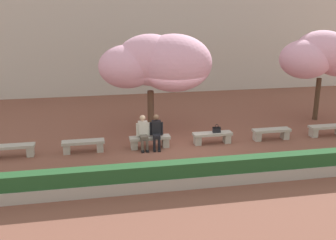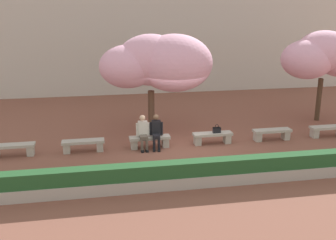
% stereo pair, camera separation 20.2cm
% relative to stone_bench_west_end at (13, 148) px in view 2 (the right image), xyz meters
% --- Properties ---
extents(ground_plane, '(100.00, 100.00, 0.00)m').
position_rel_stone_bench_west_end_xyz_m(ground_plane, '(6.17, 0.00, -0.29)').
color(ground_plane, brown).
extents(building_facade, '(28.00, 4.00, 9.47)m').
position_rel_stone_bench_west_end_xyz_m(building_facade, '(6.17, 11.54, 4.44)').
color(building_facade, beige).
rests_on(building_facade, ground).
extents(stone_bench_west_end, '(1.54, 0.43, 0.45)m').
position_rel_stone_bench_west_end_xyz_m(stone_bench_west_end, '(0.00, 0.00, 0.00)').
color(stone_bench_west_end, '#ADA89E').
rests_on(stone_bench_west_end, ground).
extents(stone_bench_near_west, '(1.54, 0.43, 0.45)m').
position_rel_stone_bench_west_end_xyz_m(stone_bench_near_west, '(2.47, 0.00, 0.00)').
color(stone_bench_near_west, '#ADA89E').
rests_on(stone_bench_near_west, ground).
extents(stone_bench_center, '(1.54, 0.43, 0.45)m').
position_rel_stone_bench_west_end_xyz_m(stone_bench_center, '(4.94, 0.00, 0.00)').
color(stone_bench_center, '#ADA89E').
rests_on(stone_bench_center, ground).
extents(stone_bench_near_east, '(1.54, 0.43, 0.45)m').
position_rel_stone_bench_west_end_xyz_m(stone_bench_near_east, '(7.40, 0.00, 0.00)').
color(stone_bench_near_east, '#ADA89E').
rests_on(stone_bench_near_east, ground).
extents(stone_bench_east_end, '(1.54, 0.43, 0.45)m').
position_rel_stone_bench_west_end_xyz_m(stone_bench_east_end, '(9.87, 0.00, 0.00)').
color(stone_bench_east_end, '#ADA89E').
rests_on(stone_bench_east_end, ground).
extents(stone_bench_far_east, '(1.54, 0.43, 0.45)m').
position_rel_stone_bench_west_end_xyz_m(stone_bench_far_east, '(12.34, 0.00, 0.00)').
color(stone_bench_far_east, '#ADA89E').
rests_on(stone_bench_far_east, ground).
extents(person_seated_left, '(0.51, 0.69, 1.29)m').
position_rel_stone_bench_west_end_xyz_m(person_seated_left, '(4.68, -0.05, 0.40)').
color(person_seated_left, black).
rests_on(person_seated_left, ground).
extents(person_seated_right, '(0.51, 0.71, 1.29)m').
position_rel_stone_bench_west_end_xyz_m(person_seated_right, '(5.18, -0.05, 0.40)').
color(person_seated_right, black).
rests_on(person_seated_right, ground).
extents(handbag, '(0.30, 0.15, 0.34)m').
position_rel_stone_bench_west_end_xyz_m(handbag, '(7.56, -0.03, 0.28)').
color(handbag, black).
rests_on(handbag, stone_bench_near_east).
extents(cherry_tree_main, '(4.62, 3.16, 4.12)m').
position_rel_stone_bench_west_end_xyz_m(cherry_tree_main, '(5.55, 1.94, 2.66)').
color(cherry_tree_main, '#513828').
rests_on(cherry_tree_main, ground).
extents(cherry_tree_secondary, '(4.00, 2.53, 4.15)m').
position_rel_stone_bench_west_end_xyz_m(cherry_tree_secondary, '(13.22, 2.27, 2.73)').
color(cherry_tree_secondary, '#473323').
rests_on(cherry_tree_secondary, ground).
extents(planter_hedge_foreground, '(18.18, 0.50, 0.80)m').
position_rel_stone_bench_west_end_xyz_m(planter_hedge_foreground, '(6.17, -3.50, 0.09)').
color(planter_hedge_foreground, '#ADA89E').
rests_on(planter_hedge_foreground, ground).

